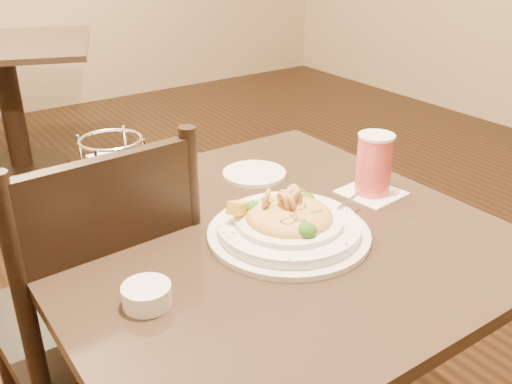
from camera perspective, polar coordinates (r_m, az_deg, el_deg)
main_table at (r=1.30m, az=0.52°, el=-12.54°), size 0.90×0.90×0.72m
background_table at (r=3.41m, az=-23.61°, el=9.79°), size 1.16×1.16×0.72m
dining_chair_near at (r=1.37m, az=-15.42°, el=-11.22°), size 0.44×0.44×0.93m
pasta_bowl at (r=1.14m, az=3.28°, el=-3.15°), size 0.36×0.33×0.11m
drink_glass at (r=1.33m, az=11.71°, el=2.67°), size 0.14×0.14×0.15m
bread_basket at (r=1.36m, az=-11.42°, el=0.73°), size 0.25×0.23×0.05m
napkin_caddy at (r=1.19m, az=-13.80°, el=0.20°), size 0.12×0.12×0.20m
side_plate at (r=1.43m, az=-0.17°, el=1.85°), size 0.21×0.21×0.01m
butter_ramekin at (r=0.97m, az=-10.87°, el=-10.09°), size 0.11×0.11×0.04m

